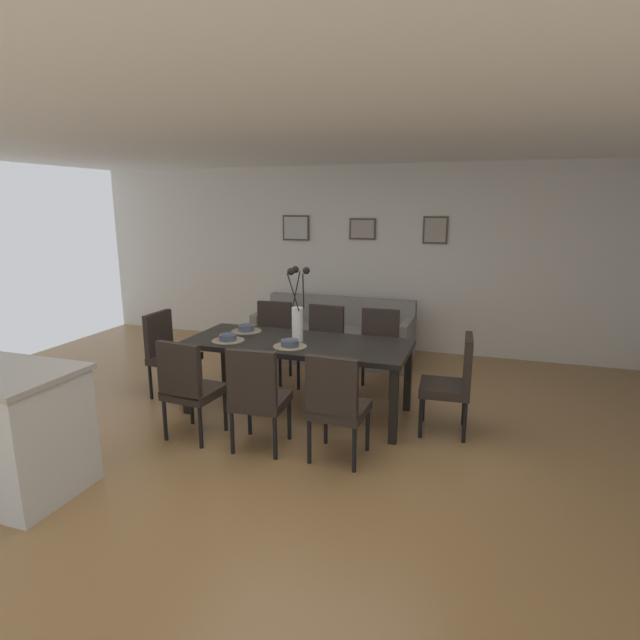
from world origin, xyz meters
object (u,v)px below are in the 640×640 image
Objects in this scene: dining_chair_head_west at (168,350)px; sofa at (335,338)px; dining_chair_mid_left at (336,403)px; dining_table at (298,348)px; dining_chair_head_east at (454,380)px; dining_chair_near_left at (188,385)px; bowl_near_right at (246,328)px; framed_picture_left at (296,228)px; framed_picture_center at (363,229)px; dining_chair_far_left at (257,394)px; bowl_near_left at (228,337)px; dining_chair_near_right at (272,337)px; centerpiece_vase at (297,313)px; dining_chair_mid_right at (378,347)px; dining_chair_far_right at (323,342)px; bowl_far_left at (290,342)px; framed_picture_right at (435,230)px.

sofa is (1.32, 1.88, -0.23)m from dining_chair_head_west.
dining_table is at bearing 127.67° from dining_chair_mid_left.
dining_chair_head_east is at bearing 0.24° from dining_table.
dining_chair_near_left reaches higher than dining_table.
sofa is (-1.70, 1.87, -0.23)m from dining_chair_head_east.
framed_picture_left is (-0.35, 2.37, 0.94)m from bowl_near_right.
framed_picture_center is (-1.51, 2.57, 1.21)m from dining_chair_head_east.
dining_chair_far_left is 5.41× the size of bowl_near_left.
dining_chair_near_left is 1.74m from dining_chair_near_right.
dining_chair_near_left reaches higher than bowl_near_left.
bowl_near_right is at bearing 163.09° from centerpiece_vase.
centerpiece_vase is 4.32× the size of bowl_near_left.
centerpiece_vase reaches higher than bowl_near_left.
dining_chair_mid_right is 1.25× the size of centerpiece_vase.
dining_chair_far_right is at bearing -80.51° from sofa.
centerpiece_vase is at bearing -16.91° from bowl_near_right.
centerpiece_vase is 4.32× the size of bowl_far_left.
framed_picture_right is at bearing 68.57° from centerpiece_vase.
framed_picture_right is (1.70, 3.46, 1.21)m from dining_chair_near_left.
dining_chair_head_west is (-2.17, 0.85, 0.00)m from dining_chair_mid_left.
framed_picture_center is (-0.63, 1.74, 1.21)m from dining_chair_mid_right.
centerpiece_vase reaches higher than bowl_near_right.
dining_table is 2.39× the size of dining_chair_far_left.
dining_table is at bearing 17.04° from bowl_near_left.
centerpiece_vase is 0.35× the size of sofa.
dining_chair_mid_right is 2.68m from framed_picture_left.
bowl_near_right is at bearing -105.55° from framed_picture_center.
dining_chair_mid_left is 4.00m from framed_picture_left.
dining_chair_near_right is 0.65m from dining_chair_far_right.
dining_chair_far_right and dining_chair_mid_left have the same top height.
sofa is 5.67× the size of framed_picture_right.
dining_chair_far_left reaches higher than bowl_near_left.
bowl_far_left is 3.10m from framed_picture_right.
dining_table is 12.94× the size of bowl_near_left.
dining_chair_mid_left is 2.50× the size of framed_picture_right.
dining_chair_head_west is 0.92m from bowl_near_left.
dining_table is 0.70m from bowl_near_right.
framed_picture_center is (0.00, 2.78, 0.94)m from bowl_far_left.
dining_table is at bearing 90.00° from bowl_far_left.
dining_chair_far_left is at bearing -106.63° from framed_picture_right.
bowl_far_left is 3.10m from framed_picture_left.
framed_picture_right is (1.67, 2.37, 0.94)m from bowl_near_right.
dining_chair_near_left and dining_chair_head_west have the same top height.
bowl_near_right is (0.00, -0.66, 0.27)m from dining_chair_near_right.
dining_chair_near_right is 1.20m from centerpiece_vase.
framed_picture_right is (1.67, 1.72, 1.21)m from dining_chair_near_right.
dining_chair_far_right reaches higher than sofa.
centerpiece_vase is 0.73m from bowl_near_left.
dining_chair_near_right is 2.68m from framed_picture_right.
dining_chair_near_right is at bearing 158.58° from dining_chair_head_east.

